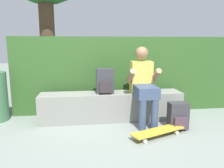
% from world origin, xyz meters
% --- Properties ---
extents(ground_plane, '(24.00, 24.00, 0.00)m').
position_xyz_m(ground_plane, '(0.00, 0.00, 0.00)').
color(ground_plane, gray).
extents(bench_main, '(2.33, 0.42, 0.46)m').
position_xyz_m(bench_main, '(0.00, 0.42, 0.23)').
color(bench_main, gray).
rests_on(bench_main, ground).
extents(person_skater, '(0.49, 0.62, 1.21)m').
position_xyz_m(person_skater, '(0.48, 0.21, 0.65)').
color(person_skater, gold).
rests_on(person_skater, ground).
extents(skateboard_near_person, '(0.82, 0.49, 0.09)m').
position_xyz_m(skateboard_near_person, '(0.54, -0.35, 0.07)').
color(skateboard_near_person, gold).
rests_on(skateboard_near_person, ground).
extents(backpack_on_bench, '(0.28, 0.23, 0.40)m').
position_xyz_m(backpack_on_bench, '(-0.11, 0.41, 0.65)').
color(backpack_on_bench, '#333338').
rests_on(backpack_on_bench, bench_main).
extents(backpack_on_ground, '(0.28, 0.23, 0.40)m').
position_xyz_m(backpack_on_ground, '(0.93, -0.12, 0.19)').
color(backpack_on_ground, '#333338').
rests_on(backpack_on_ground, ground).
extents(hedge_row, '(4.33, 0.78, 1.38)m').
position_xyz_m(hedge_row, '(0.47, 1.18, 0.69)').
color(hedge_row, '#2D5222').
rests_on(hedge_row, ground).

